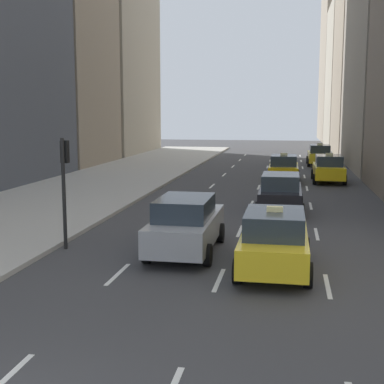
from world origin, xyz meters
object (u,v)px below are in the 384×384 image
object	(u,v)px
sedan_black_near	(186,224)
taxi_second	(284,168)
taxi_lead	(319,155)
sedan_silver_behind	(280,193)
taxi_fourth	(274,240)
taxi_third	(328,168)
traffic_light_pole	(64,175)

from	to	relation	value
sedan_black_near	taxi_second	bearing A→B (deg)	81.19
taxi_lead	taxi_second	world-z (taller)	same
sedan_silver_behind	taxi_lead	bearing A→B (deg)	82.76
taxi_lead	taxi_fourth	size ratio (longest dim) A/B	1.00
taxi_lead	taxi_fourth	bearing A→B (deg)	-95.15
taxi_lead	taxi_fourth	distance (m)	31.16
taxi_second	taxi_fourth	bearing A→B (deg)	-90.00
sedan_black_near	taxi_third	bearing A→B (deg)	73.16
taxi_fourth	sedan_black_near	xyz separation A→B (m)	(-2.80, 1.53, 0.03)
taxi_second	taxi_third	world-z (taller)	same
taxi_lead	sedan_silver_behind	distance (m)	22.21
taxi_fourth	traffic_light_pole	bearing A→B (deg)	168.53
taxi_third	sedan_silver_behind	bearing A→B (deg)	-104.25
taxi_fourth	sedan_silver_behind	world-z (taller)	taxi_fourth
taxi_lead	sedan_silver_behind	world-z (taller)	taxi_lead
sedan_black_near	traffic_light_pole	world-z (taller)	traffic_light_pole
taxi_third	sedan_silver_behind	world-z (taller)	taxi_third
taxi_second	sedan_silver_behind	world-z (taller)	taxi_second
taxi_second	taxi_third	xyz separation A→B (m)	(2.80, 0.44, 0.00)
taxi_third	traffic_light_pole	distance (m)	21.01
taxi_third	traffic_light_pole	xyz separation A→B (m)	(-9.55, -18.66, 1.53)
taxi_third	traffic_light_pole	size ratio (longest dim) A/B	1.22
traffic_light_pole	taxi_second	bearing A→B (deg)	69.67
taxi_fourth	taxi_lead	bearing A→B (deg)	84.85
taxi_lead	sedan_black_near	size ratio (longest dim) A/B	0.93
taxi_fourth	traffic_light_pole	xyz separation A→B (m)	(-6.75, 1.37, 1.53)
taxi_third	taxi_second	bearing A→B (deg)	-171.13
taxi_second	sedan_silver_behind	xyz separation A→B (m)	(0.00, -10.59, 0.00)
sedan_silver_behind	traffic_light_pole	bearing A→B (deg)	-131.49
taxi_third	sedan_silver_behind	size ratio (longest dim) A/B	1.00
taxi_fourth	traffic_light_pole	distance (m)	7.06
sedan_silver_behind	taxi_fourth	bearing A→B (deg)	-90.00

